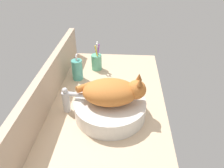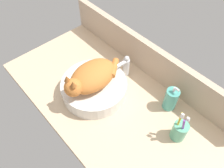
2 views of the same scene
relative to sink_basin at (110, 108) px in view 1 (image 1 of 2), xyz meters
The scene contains 7 objects.
ground_plane 10.37cm from the sink_basin, 21.40° to the left, with size 119.57×61.60×4.00cm, color #D1B28E.
backsplash_panel 33.54cm from the sink_basin, 76.19° to the left, with size 119.57×3.60×19.39cm, color tan.
sink_basin is the anchor object (origin of this frame).
cat 9.84cm from the sink_basin, 83.82° to the right, with size 18.25×32.41×14.00cm.
faucet 20.60cm from the sink_basin, 85.61° to the left, with size 3.66×11.85×13.60cm.
soap_dispenser 38.87cm from the sink_basin, 34.79° to the left, with size 6.40×6.40×15.76cm.
toothbrush_cup 46.42cm from the sink_basin, 15.17° to the left, with size 6.68×6.68×18.70cm.
Camera 1 is at (-88.20, -9.52, 70.54)cm, focal length 35.00 mm.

